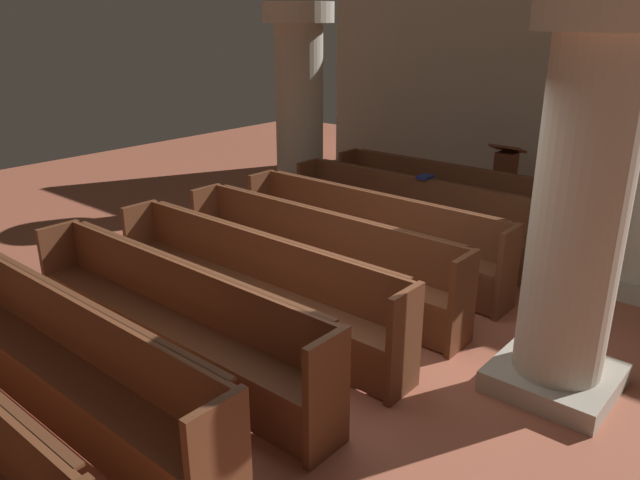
% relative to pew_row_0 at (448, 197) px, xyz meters
% --- Properties ---
extents(ground_plane, '(19.20, 19.20, 0.00)m').
position_rel_pew_row_0_xyz_m(ground_plane, '(0.92, -3.47, -0.50)').
color(ground_plane, '#AD5B42').
extents(back_wall, '(10.00, 0.16, 4.50)m').
position_rel_pew_row_0_xyz_m(back_wall, '(0.92, 2.61, 1.75)').
color(back_wall, beige).
rests_on(back_wall, ground).
extents(pew_row_0, '(3.58, 0.46, 0.94)m').
position_rel_pew_row_0_xyz_m(pew_row_0, '(0.00, 0.00, 0.00)').
color(pew_row_0, brown).
rests_on(pew_row_0, ground).
extents(pew_row_1, '(3.58, 0.46, 0.94)m').
position_rel_pew_row_0_xyz_m(pew_row_1, '(0.00, -0.95, 0.00)').
color(pew_row_1, brown).
rests_on(pew_row_1, ground).
extents(pew_row_2, '(3.58, 0.47, 0.94)m').
position_rel_pew_row_0_xyz_m(pew_row_2, '(0.00, -1.90, 0.00)').
color(pew_row_2, brown).
rests_on(pew_row_2, ground).
extents(pew_row_3, '(3.58, 0.46, 0.94)m').
position_rel_pew_row_0_xyz_m(pew_row_3, '(0.00, -2.85, 0.00)').
color(pew_row_3, brown).
rests_on(pew_row_3, ground).
extents(pew_row_4, '(3.58, 0.46, 0.94)m').
position_rel_pew_row_0_xyz_m(pew_row_4, '(0.00, -3.80, 0.00)').
color(pew_row_4, brown).
rests_on(pew_row_4, ground).
extents(pew_row_5, '(3.58, 0.47, 0.94)m').
position_rel_pew_row_0_xyz_m(pew_row_5, '(0.00, -4.75, 0.00)').
color(pew_row_5, brown).
rests_on(pew_row_5, ground).
extents(pew_row_6, '(3.58, 0.46, 0.94)m').
position_rel_pew_row_0_xyz_m(pew_row_6, '(0.00, -5.70, 0.00)').
color(pew_row_6, brown).
rests_on(pew_row_6, ground).
extents(pillar_far_side, '(1.09, 1.09, 3.11)m').
position_rel_pew_row_0_xyz_m(pillar_far_side, '(-2.60, -0.23, 1.12)').
color(pillar_far_side, '#B6AD9A').
rests_on(pillar_far_side, ground).
extents(pillar_aisle_rear, '(1.01, 1.01, 3.11)m').
position_rel_pew_row_0_xyz_m(pillar_aisle_rear, '(2.65, -2.91, 1.12)').
color(pillar_aisle_rear, '#B6AD9A').
rests_on(pillar_aisle_rear, ground).
extents(lectern, '(0.48, 0.45, 1.08)m').
position_rel_pew_row_0_xyz_m(lectern, '(0.21, 1.37, -0.05)').
color(lectern, '#562B1A').
rests_on(lectern, ground).
extents(hymn_book, '(0.16, 0.21, 0.04)m').
position_rel_pew_row_0_xyz_m(hymn_book, '(0.06, -0.77, 0.46)').
color(hymn_book, navy).
rests_on(hymn_book, pew_row_1).
extents(kneeler_box_navy, '(0.39, 0.31, 0.20)m').
position_rel_pew_row_0_xyz_m(kneeler_box_navy, '(2.00, -0.48, -0.40)').
color(kneeler_box_navy, navy).
rests_on(kneeler_box_navy, ground).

